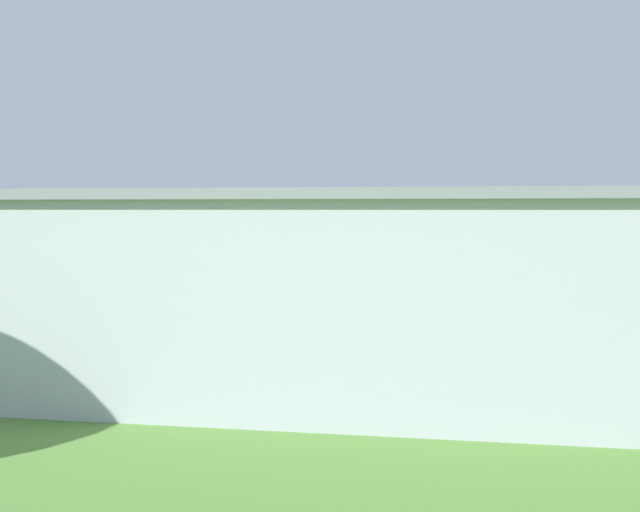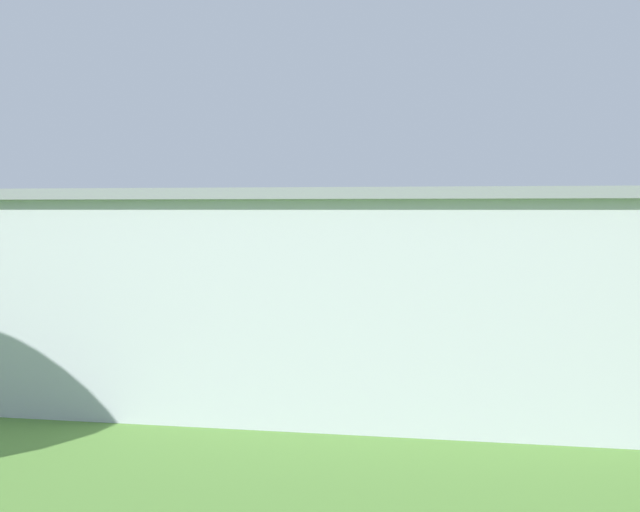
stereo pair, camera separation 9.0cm
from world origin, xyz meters
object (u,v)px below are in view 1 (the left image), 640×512
object	(u,v)px
person_beside_truck	(470,315)
biplane	(307,228)
hangar	(316,288)
car_yellow	(596,323)
car_red	(40,305)
windsock	(467,219)
person_walking_on_apron	(273,306)
car_orange	(137,312)

from	to	relation	value
person_beside_truck	biplane	bearing A→B (deg)	-51.49
hangar	car_yellow	size ratio (longest dim) A/B	5.85
hangar	car_red	bearing A→B (deg)	-32.46
biplane	person_beside_truck	xyz separation A→B (m)	(-13.59, 17.07, -4.48)
biplane	car_red	distance (m)	23.25
hangar	car_yellow	bearing A→B (deg)	-133.75
hangar	windsock	size ratio (longest dim) A/B	4.18
hangar	car_red	world-z (taller)	hangar
biplane	person_beside_truck	world-z (taller)	biplane
car_yellow	windsock	bearing A→B (deg)	-79.43
car_red	person_walking_on_apron	size ratio (longest dim) A/B	2.74
person_walking_on_apron	biplane	bearing A→B (deg)	-84.39
hangar	biplane	world-z (taller)	hangar
windsock	hangar	bearing A→B (deg)	84.74
biplane	person_walking_on_apron	distance (m)	16.89
hangar	windsock	distance (m)	53.07
biplane	car_orange	xyz separation A→B (m)	(5.53, 20.31, -4.40)
biplane	hangar	bearing A→B (deg)	103.76
hangar	car_yellow	distance (m)	18.05
hangar	car_yellow	xyz separation A→B (m)	(-12.32, -12.87, -2.92)
car_yellow	car_red	size ratio (longest dim) A/B	1.05
car_yellow	windsock	world-z (taller)	windsock
hangar	car_red	xyz separation A→B (m)	(20.55, -13.07, -2.88)
car_yellow	windsock	size ratio (longest dim) A/B	0.71
car_orange	biplane	bearing A→B (deg)	-105.24
car_red	person_beside_truck	bearing A→B (deg)	-175.85
car_yellow	person_beside_truck	distance (m)	6.91
hangar	car_red	size ratio (longest dim) A/B	6.13
person_beside_truck	windsock	distance (m)	38.18
person_beside_truck	car_red	bearing A→B (deg)	4.15
person_walking_on_apron	person_beside_truck	bearing A→B (deg)	175.95
car_yellow	person_walking_on_apron	world-z (taller)	person_walking_on_apron
car_red	person_walking_on_apron	bearing A→B (deg)	-169.09
biplane	car_red	xyz separation A→B (m)	(12.70, 18.98, -4.36)
person_beside_truck	hangar	bearing A→B (deg)	69.05
car_orange	windsock	distance (m)	45.22
biplane	windsock	bearing A→B (deg)	-121.48
person_beside_truck	windsock	size ratio (longest dim) A/B	0.23
biplane	car_red	size ratio (longest dim) A/B	1.85
biplane	car_orange	world-z (taller)	biplane
hangar	biplane	xyz separation A→B (m)	(7.85, -32.05, 1.47)
hangar	car_orange	distance (m)	18.04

